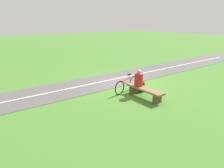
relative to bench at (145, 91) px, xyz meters
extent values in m
plane|color=#477A2D|center=(2.00, -0.79, -0.31)|extent=(80.00, 80.00, 0.00)
cube|color=#565454|center=(3.10, 3.21, -0.30)|extent=(3.12, 36.04, 0.02)
cube|color=silver|center=(3.10, 3.21, -0.29)|extent=(0.67, 32.00, 0.00)
cube|color=brown|center=(0.00, 0.00, 0.09)|extent=(1.88, 0.44, 0.08)
cube|color=brown|center=(-0.70, 0.00, -0.13)|extent=(0.16, 0.39, 0.36)
cube|color=brown|center=(0.70, 0.00, -0.13)|extent=(0.16, 0.39, 0.36)
cylinder|color=#B2231E|center=(0.41, 0.00, 0.41)|extent=(0.38, 0.38, 0.55)
sphere|color=tan|center=(0.41, 0.00, 0.77)|extent=(0.19, 0.19, 0.19)
torus|color=black|center=(0.96, 0.62, 0.02)|extent=(0.18, 0.65, 0.66)
torus|color=black|center=(1.18, -0.44, 0.02)|extent=(0.18, 0.65, 0.66)
cylinder|color=red|center=(1.07, 0.09, 0.29)|extent=(0.22, 0.91, 0.04)
cylinder|color=red|center=(1.04, 0.25, 0.15)|extent=(0.17, 0.66, 0.31)
cylinder|color=red|center=(1.10, -0.07, 0.39)|extent=(0.03, 0.03, 0.20)
cube|color=black|center=(1.10, -0.07, 0.50)|extent=(0.12, 0.21, 0.05)
cube|color=maroon|center=(0.68, -0.47, -0.08)|extent=(0.36, 0.37, 0.47)
cube|color=maroon|center=(0.58, -0.38, -0.15)|extent=(0.16, 0.18, 0.21)
camera|label=1|loc=(-5.56, 5.98, 2.93)|focal=31.72mm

